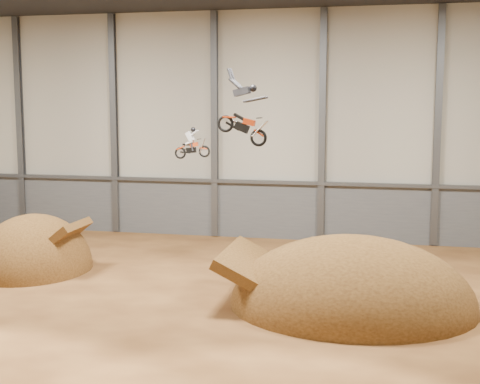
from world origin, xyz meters
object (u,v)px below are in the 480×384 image
takeoff_ramp (34,270)px  fmx_rider_b (239,108)px  landing_ramp (351,306)px  fmx_rider_a (193,141)px

takeoff_ramp → fmx_rider_b: fmx_rider_b is taller
takeoff_ramp → landing_ramp: (16.05, -2.67, 0.00)m
takeoff_ramp → landing_ramp: size_ratio=0.65×
landing_ramp → fmx_rider_a: bearing=150.7°
fmx_rider_b → landing_ramp: bearing=-4.9°
fmx_rider_a → landing_ramp: bearing=-27.5°
landing_ramp → fmx_rider_a: size_ratio=5.56×
takeoff_ramp → landing_ramp: 16.27m
landing_ramp → fmx_rider_b: fmx_rider_b is taller
takeoff_ramp → fmx_rider_a: fmx_rider_a is taller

